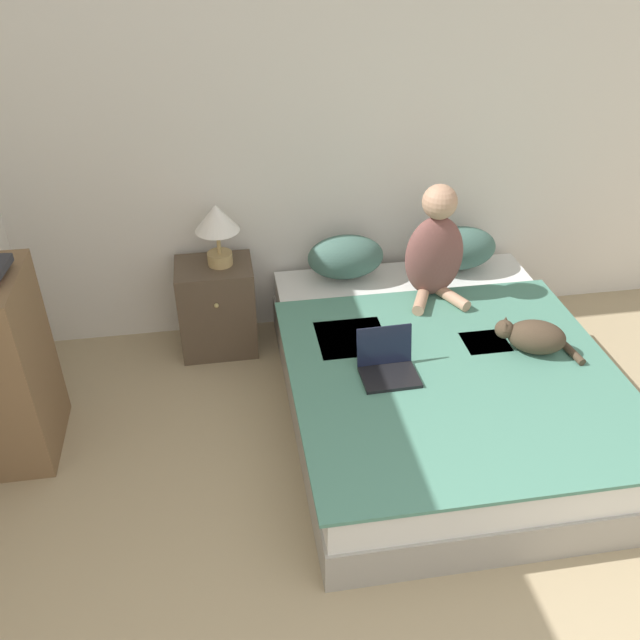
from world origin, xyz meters
TOP-DOWN VIEW (x-y plane):
  - wall_back at (0.00, 3.57)m, footprint 5.16×0.05m
  - bed at (0.32, 2.44)m, footprint 1.71×2.11m
  - pillow_near at (-0.05, 3.33)m, footprint 0.48×0.29m
  - pillow_far at (0.70, 3.33)m, footprint 0.48×0.29m
  - person_sitting at (0.43, 3.03)m, footprint 0.36×0.35m
  - cat_tabby at (0.79, 2.37)m, footprint 0.42×0.31m
  - laptop_open at (-0.03, 2.30)m, footprint 0.30×0.27m
  - nightstand at (-0.88, 3.31)m, footprint 0.47×0.39m
  - table_lamp at (-0.83, 3.33)m, footprint 0.27×0.27m
  - bookshelf at (-1.91, 2.56)m, footprint 0.29×0.56m

SIDE VIEW (x-z plane):
  - bed at x=0.32m, z-range 0.00..0.44m
  - nightstand at x=-0.88m, z-range 0.00..0.61m
  - laptop_open at x=-0.03m, z-range 0.38..0.61m
  - bookshelf at x=-1.91m, z-range 0.00..1.04m
  - cat_tabby at x=0.79m, z-range 0.45..0.63m
  - pillow_near at x=-0.05m, z-range 0.45..0.72m
  - pillow_far at x=0.70m, z-range 0.45..0.72m
  - person_sitting at x=0.43m, z-range 0.40..1.11m
  - table_lamp at x=-0.83m, z-range 0.68..1.07m
  - wall_back at x=0.00m, z-range 0.00..2.55m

